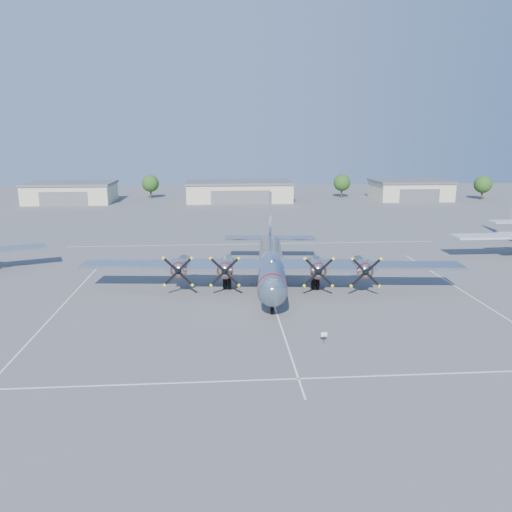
{
  "coord_description": "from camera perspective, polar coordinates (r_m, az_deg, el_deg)",
  "views": [
    {
      "loc": [
        -5.52,
        -54.78,
        17.07
      ],
      "look_at": [
        -1.23,
        3.17,
        3.2
      ],
      "focal_mm": 35.0,
      "sensor_mm": 36.0,
      "label": 1
    }
  ],
  "objects": [
    {
      "name": "info_placard",
      "position": [
        43.16,
        7.79,
        -9.0
      ],
      "size": [
        0.52,
        0.06,
        0.99
      ],
      "rotation": [
        0.0,
        0.0,
        -0.03
      ],
      "color": "black",
      "rests_on": "ground"
    },
    {
      "name": "ground",
      "position": [
        57.64,
        1.45,
        -3.8
      ],
      "size": [
        260.0,
        260.0,
        0.0
      ],
      "primitive_type": "plane",
      "color": "#505052",
      "rests_on": "ground"
    },
    {
      "name": "tree_west",
      "position": [
        146.65,
        -11.98,
        8.11
      ],
      "size": [
        4.8,
        4.8,
        6.64
      ],
      "color": "#382619",
      "rests_on": "ground"
    },
    {
      "name": "hangar_west",
      "position": [
        143.05,
        -20.39,
        6.83
      ],
      "size": [
        22.6,
        14.6,
        5.4
      ],
      "color": "beige",
      "rests_on": "ground"
    },
    {
      "name": "main_bomber_b29",
      "position": [
        59.36,
        1.71,
        -3.29
      ],
      "size": [
        45.54,
        33.24,
        9.52
      ],
      "primitive_type": null,
      "rotation": [
        0.0,
        0.0,
        -0.09
      ],
      "color": "silver",
      "rests_on": "ground"
    },
    {
      "name": "tree_far_east",
      "position": [
        154.07,
        24.5,
        7.45
      ],
      "size": [
        4.8,
        4.8,
        6.64
      ],
      "color": "#382619",
      "rests_on": "ground"
    },
    {
      "name": "tree_east",
      "position": [
        147.69,
        9.8,
        8.24
      ],
      "size": [
        4.8,
        4.8,
        6.64
      ],
      "color": "#382619",
      "rests_on": "ground"
    },
    {
      "name": "parking_lines",
      "position": [
        55.98,
        1.63,
        -4.33
      ],
      "size": [
        60.0,
        50.08,
        0.01
      ],
      "color": "silver",
      "rests_on": "ground"
    },
    {
      "name": "hangar_center",
      "position": [
        137.61,
        -1.93,
        7.43
      ],
      "size": [
        28.6,
        14.6,
        5.4
      ],
      "color": "beige",
      "rests_on": "ground"
    },
    {
      "name": "hangar_east",
      "position": [
        147.55,
        17.19,
        7.25
      ],
      "size": [
        20.6,
        14.6,
        5.4
      ],
      "color": "beige",
      "rests_on": "ground"
    }
  ]
}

